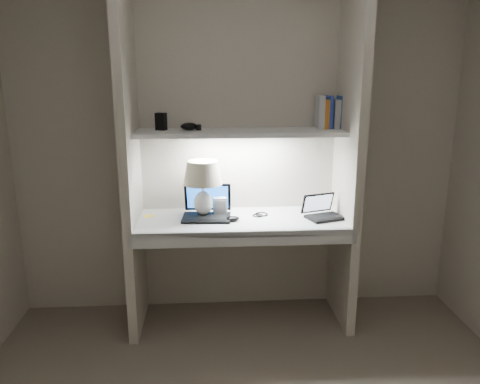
{
  "coord_description": "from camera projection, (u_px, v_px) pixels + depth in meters",
  "views": [
    {
      "loc": [
        -0.21,
        -1.84,
        1.74
      ],
      "look_at": [
        -0.02,
        1.05,
        1.0
      ],
      "focal_mm": 35.0,
      "sensor_mm": 36.0,
      "label": 1
    }
  ],
  "objects": [
    {
      "name": "shelf",
      "position": [
        240.0,
        133.0,
        3.16
      ],
      "size": [
        1.4,
        0.36,
        0.03
      ],
      "primitive_type": "cube",
      "color": "silver",
      "rests_on": "back_wall"
    },
    {
      "name": "sticky_note",
      "position": [
        149.0,
        216.0,
        3.27
      ],
      "size": [
        0.08,
        0.08,
        0.0
      ],
      "primitive_type": "cube",
      "rotation": [
        0.0,
        0.0,
        0.24
      ],
      "color": "yellow",
      "rests_on": "desk"
    },
    {
      "name": "laptop_netbook",
      "position": [
        322.0,
        212.0,
        3.23
      ],
      "size": [
        0.3,
        0.28,
        0.16
      ],
      "rotation": [
        0.0,
        0.0,
        0.33
      ],
      "color": "black",
      "rests_on": "desk"
    },
    {
      "name": "laptop_main",
      "position": [
        207.0,
        210.0,
        3.24
      ],
      "size": [
        0.35,
        0.3,
        0.22
      ],
      "rotation": [
        0.0,
        0.0,
        -0.07
      ],
      "color": "black",
      "rests_on": "desk"
    },
    {
      "name": "mouse",
      "position": [
        233.0,
        219.0,
        3.16
      ],
      "size": [
        0.11,
        0.08,
        0.03
      ],
      "primitive_type": "ellipsoid",
      "rotation": [
        0.0,
        0.0,
        0.27
      ],
      "color": "black",
      "rests_on": "desk"
    },
    {
      "name": "back_wall",
      "position": [
        238.0,
        143.0,
        3.36
      ],
      "size": [
        3.2,
        0.01,
        2.5
      ],
      "primitive_type": "cube",
      "color": "#BEB3A2",
      "rests_on": "floor"
    },
    {
      "name": "cable_coil",
      "position": [
        261.0,
        214.0,
        3.3
      ],
      "size": [
        0.1,
        0.1,
        0.01
      ],
      "primitive_type": "torus",
      "rotation": [
        0.0,
        0.0,
        0.07
      ],
      "color": "black",
      "rests_on": "desk"
    },
    {
      "name": "shelf_gadget",
      "position": [
        189.0,
        126.0,
        3.16
      ],
      "size": [
        0.14,
        0.12,
        0.05
      ],
      "primitive_type": "ellipsoid",
      "rotation": [
        0.0,
        0.0,
        0.41
      ],
      "color": "black",
      "rests_on": "shelf"
    },
    {
      "name": "desk_apron",
      "position": [
        244.0,
        238.0,
        2.98
      ],
      "size": [
        1.46,
        0.03,
        0.1
      ],
      "primitive_type": "cube",
      "color": "silver",
      "rests_on": "desk"
    },
    {
      "name": "shelf_box",
      "position": [
        161.0,
        121.0,
        3.16
      ],
      "size": [
        0.08,
        0.07,
        0.12
      ],
      "primitive_type": "cube",
      "rotation": [
        0.0,
        0.0,
        -0.42
      ],
      "color": "black",
      "rests_on": "shelf"
    },
    {
      "name": "table_lamp",
      "position": [
        203.0,
        179.0,
        3.19
      ],
      "size": [
        0.27,
        0.27,
        0.39
      ],
      "color": "white",
      "rests_on": "desk"
    },
    {
      "name": "strip_light",
      "position": [
        240.0,
        136.0,
        3.17
      ],
      "size": [
        0.6,
        0.04,
        0.02
      ],
      "primitive_type": "cube",
      "color": "white",
      "rests_on": "shelf"
    },
    {
      "name": "speaker",
      "position": [
        220.0,
        206.0,
        3.27
      ],
      "size": [
        0.1,
        0.08,
        0.13
      ],
      "primitive_type": "cube",
      "rotation": [
        0.0,
        0.0,
        0.14
      ],
      "color": "silver",
      "rests_on": "desk"
    },
    {
      "name": "alcove_panel_left",
      "position": [
        129.0,
        151.0,
        3.05
      ],
      "size": [
        0.06,
        0.55,
        2.5
      ],
      "primitive_type": "cube",
      "color": "#BEB3A2",
      "rests_on": "floor"
    },
    {
      "name": "book_row",
      "position": [
        331.0,
        113.0,
        3.26
      ],
      "size": [
        0.21,
        0.15,
        0.22
      ],
      "color": "silver",
      "rests_on": "shelf"
    },
    {
      "name": "desk",
      "position": [
        241.0,
        221.0,
        3.22
      ],
      "size": [
        1.4,
        0.55,
        0.04
      ],
      "primitive_type": "cube",
      "color": "white",
      "rests_on": "alcove_panel_left"
    },
    {
      "name": "alcove_panel_right",
      "position": [
        349.0,
        148.0,
        3.14
      ],
      "size": [
        0.06,
        0.55,
        2.5
      ],
      "primitive_type": "cube",
      "color": "#BEB3A2",
      "rests_on": "floor"
    }
  ]
}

